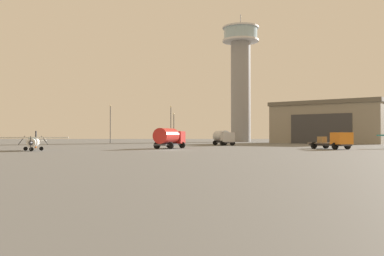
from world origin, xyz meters
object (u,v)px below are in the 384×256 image
Objects in this scene: light_post_east at (171,121)px; traffic_cone_near_left at (36,146)px; truck_fuel_tanker_silver at (223,137)px; truck_fuel_tanker_red at (169,137)px; light_post_north at (174,125)px; airplane_white at (33,141)px; light_post_west at (110,121)px; control_tower at (241,74)px; truck_flatbed_orange at (335,141)px.

traffic_cone_near_left is at bearing -115.89° from light_post_east.
light_post_east is (-11.82, 20.36, 3.86)m from truck_fuel_tanker_silver.
truck_fuel_tanker_silver is at bearing -1.65° from truck_fuel_tanker_red.
light_post_east is at bearing -97.25° from light_post_north.
light_post_north is (14.71, 54.66, 3.48)m from airplane_white.
light_post_east is at bearing -14.18° from light_post_west.
truck_fuel_tanker_silver is (-8.31, -49.50, -19.87)m from control_tower.
traffic_cone_near_left is at bearing -93.69° from light_post_west.
truck_flatbed_orange is 0.79× the size of light_post_east.
traffic_cone_near_left is (-4.45, 12.28, -0.89)m from airplane_white.
control_tower is at bearing 34.86° from light_post_west.
truck_fuel_tanker_red reaches higher than truck_flatbed_orange.
control_tower is 46.67m from light_post_west.
control_tower is at bearing 60.14° from traffic_cone_near_left.
light_post_north reaches higher than airplane_white.
control_tower is 53.98m from truck_fuel_tanker_silver.
traffic_cone_near_left is (-2.74, -42.47, -5.48)m from light_post_west.
control_tower reaches higher than truck_flatbed_orange.
light_post_west is at bearing -145.14° from control_tower.
truck_fuel_tanker_silver is at bearing -171.74° from truck_flatbed_orange.
light_post_north reaches higher than truck_fuel_tanker_silver.
light_post_east is (-2.56, 41.52, 3.83)m from truck_fuel_tanker_red.
truck_fuel_tanker_red is (-9.26, -21.16, 0.03)m from truck_fuel_tanker_silver.
light_post_north is at bearing 65.67° from traffic_cone_near_left.
light_post_north is (-2.06, 45.46, 3.00)m from truck_fuel_tanker_red.
control_tower is 64.01× the size of traffic_cone_near_left.
light_post_east is 43.05m from traffic_cone_near_left.
truck_fuel_tanker_silver is 0.62× the size of light_post_west.
airplane_white is at bearing -105.65° from light_post_east.
truck_fuel_tanker_silver reaches higher than truck_flatbed_orange.
control_tower reaches higher than traffic_cone_near_left.
truck_fuel_tanker_silver is 26.98m from light_post_north.
traffic_cone_near_left is at bearing -119.86° from control_tower.
light_post_north is (0.50, 3.94, -0.83)m from light_post_east.
truck_fuel_tanker_silver is 35.47m from traffic_cone_near_left.
control_tower is 36.11m from light_post_north.
control_tower is 6.58× the size of truck_fuel_tanker_silver.
truck_fuel_tanker_silver is at bearing -99.53° from control_tower.
airplane_white is at bearing -103.90° from truck_flatbed_orange.
airplane_white is 1.18× the size of truck_flatbed_orange.
light_post_north reaches higher than traffic_cone_near_left.
truck_fuel_tanker_red is at bearing -86.47° from light_post_east.
light_post_east is at bearing 25.52° from truck_fuel_tanker_red.
truck_fuel_tanker_silver is 0.83× the size of truck_flatbed_orange.
truck_fuel_tanker_red is (16.77, 9.20, 0.49)m from airplane_white.
airplane_white is 1.42× the size of truck_fuel_tanker_silver.
traffic_cone_near_left is at bearing -120.33° from truck_flatbed_orange.
truck_fuel_tanker_red is 0.87× the size of light_post_north.
truck_fuel_tanker_red reaches higher than traffic_cone_near_left.
truck_fuel_tanker_silver is 0.79× the size of light_post_north.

